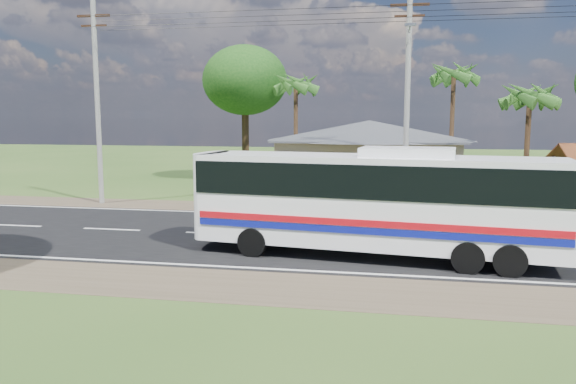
{
  "coord_description": "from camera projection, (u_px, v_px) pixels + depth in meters",
  "views": [
    {
      "loc": [
        2.34,
        -21.09,
        4.73
      ],
      "look_at": [
        -1.75,
        1.0,
        1.63
      ],
      "focal_mm": 35.0,
      "sensor_mm": 36.0,
      "label": 1
    }
  ],
  "objects": [
    {
      "name": "ground",
      "position": [
        328.0,
        238.0,
        21.61
      ],
      "size": [
        120.0,
        120.0,
        0.0
      ],
      "primitive_type": "plane",
      "color": "#2B4B1A",
      "rests_on": "ground"
    },
    {
      "name": "palm_mid",
      "position": [
        454.0,
        75.0,
        34.65
      ],
      "size": [
        2.8,
        2.8,
        8.2
      ],
      "color": "#47301E",
      "rests_on": "ground"
    },
    {
      "name": "utility_poles",
      "position": [
        400.0,
        93.0,
        26.66
      ],
      "size": [
        32.8,
        2.22,
        11.0
      ],
      "color": "#9E9E99",
      "rests_on": "ground"
    },
    {
      "name": "road",
      "position": [
        328.0,
        238.0,
        21.61
      ],
      "size": [
        120.0,
        16.0,
        0.03
      ],
      "color": "black",
      "rests_on": "ground"
    },
    {
      "name": "coach_bus",
      "position": [
        376.0,
        195.0,
        18.48
      ],
      "size": [
        12.08,
        3.91,
        3.69
      ],
      "rotation": [
        0.0,
        0.0,
        -0.12
      ],
      "color": "white",
      "rests_on": "ground"
    },
    {
      "name": "tree_behind_house",
      "position": [
        245.0,
        81.0,
        39.61
      ],
      "size": [
        6.0,
        6.0,
        9.61
      ],
      "color": "#47301E",
      "rests_on": "ground"
    },
    {
      "name": "house",
      "position": [
        369.0,
        150.0,
        33.73
      ],
      "size": [
        12.4,
        10.0,
        5.0
      ],
      "color": "tan",
      "rests_on": "ground"
    },
    {
      "name": "palm_far",
      "position": [
        296.0,
        85.0,
        37.0
      ],
      "size": [
        2.8,
        2.8,
        7.7
      ],
      "color": "#47301E",
      "rests_on": "ground"
    },
    {
      "name": "palm_near",
      "position": [
        530.0,
        96.0,
        29.83
      ],
      "size": [
        2.8,
        2.8,
        6.7
      ],
      "color": "#47301E",
      "rests_on": "ground"
    },
    {
      "name": "person",
      "position": [
        496.0,
        198.0,
        26.21
      ],
      "size": [
        0.71,
        0.54,
        1.75
      ],
      "primitive_type": "imported",
      "rotation": [
        0.0,
        0.0,
        3.34
      ],
      "color": "navy",
      "rests_on": "ground"
    }
  ]
}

